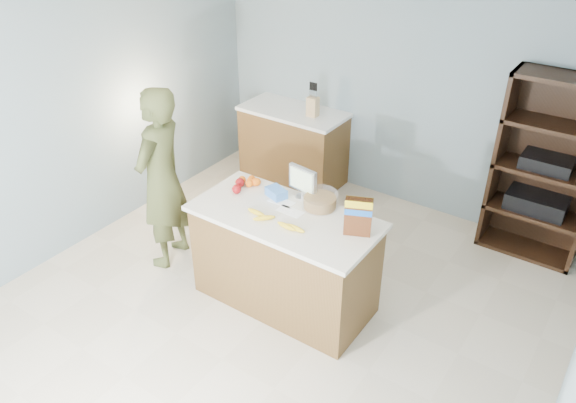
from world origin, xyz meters
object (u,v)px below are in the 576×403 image
Objects in this scene: cereal_box at (358,214)px; person at (162,179)px; counter_peninsula at (285,262)px; tv at (303,181)px; shelving_unit at (546,172)px.

person is at bearing -173.81° from cereal_box.
counter_peninsula is 0.72m from tv.
cereal_box is (0.65, -0.22, 0.02)m from tv.
cereal_box is at bearing -18.83° from tv.
shelving_unit reaches higher than tv.
tv is 0.91× the size of cereal_box.
tv is (1.25, 0.43, 0.19)m from person.
shelving_unit is at bearing 64.42° from cereal_box.
shelving_unit is 5.79× the size of cereal_box.
cereal_box is (0.61, 0.09, 0.67)m from counter_peninsula.
person reaches higher than tv.
shelving_unit is 6.38× the size of tv.
cereal_box reaches higher than tv.
tv is 0.68m from cereal_box.
person is at bearing -142.67° from shelving_unit.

